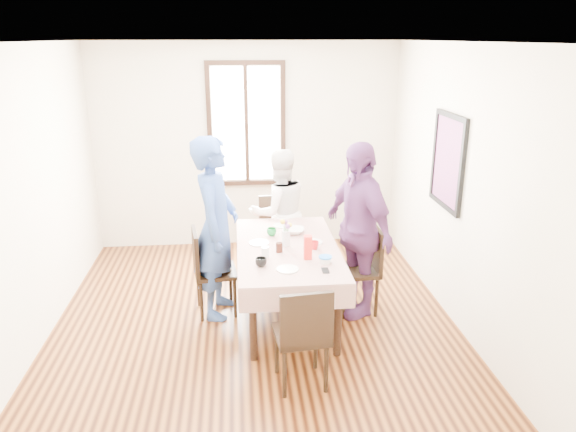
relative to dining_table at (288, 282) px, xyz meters
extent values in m
plane|color=black|center=(-0.34, -0.11, -0.38)|extent=(4.50, 4.50, 0.00)
plane|color=beige|center=(-0.34, 2.14, 0.98)|extent=(4.00, 0.00, 4.00)
plane|color=beige|center=(1.66, -0.11, 0.98)|extent=(0.00, 4.50, 4.50)
cube|color=black|center=(-0.34, 2.12, 1.27)|extent=(1.02, 0.06, 1.62)
cube|color=white|center=(-0.34, 2.13, 1.27)|extent=(0.90, 0.02, 1.50)
cube|color=red|center=(1.64, 0.19, 1.18)|extent=(0.04, 0.76, 0.96)
cube|color=black|center=(0.00, 0.00, 0.00)|extent=(0.87, 1.66, 0.75)
cube|color=#5F0E06|center=(0.00, 0.00, 0.38)|extent=(0.99, 1.78, 0.01)
cube|color=black|center=(-0.73, 0.16, 0.08)|extent=(0.47, 0.47, 0.91)
cube|color=black|center=(0.73, 0.05, 0.08)|extent=(0.43, 0.43, 0.91)
cube|color=black|center=(0.00, 1.14, 0.08)|extent=(0.45, 0.45, 0.91)
cube|color=black|center=(0.00, -1.14, 0.08)|extent=(0.46, 0.46, 0.91)
imported|color=#2D4A8D|center=(-0.71, 0.16, 0.55)|extent=(0.55, 0.74, 1.85)
imported|color=white|center=(0.00, 1.12, 0.39)|extent=(0.87, 0.76, 1.52)
imported|color=#623269|center=(0.71, 0.05, 0.52)|extent=(0.79, 1.14, 1.80)
imported|color=black|center=(-0.28, -0.46, 0.43)|extent=(0.12, 0.12, 0.08)
imported|color=red|center=(0.26, -0.09, 0.43)|extent=(0.11, 0.11, 0.08)
imported|color=#0C7226|center=(-0.14, 0.33, 0.43)|extent=(0.11, 0.11, 0.08)
imported|color=white|center=(0.10, 0.38, 0.41)|extent=(0.27, 0.27, 0.06)
cube|color=red|center=(0.16, -0.32, 0.50)|extent=(0.07, 0.07, 0.23)
cylinder|color=white|center=(0.31, -0.43, 0.41)|extent=(0.10, 0.10, 0.05)
cylinder|color=black|center=(-0.09, -0.13, 0.43)|extent=(0.07, 0.07, 0.09)
cylinder|color=silver|center=(-0.24, -0.24, 0.44)|extent=(0.07, 0.07, 0.10)
cube|color=black|center=(0.28, -0.61, 0.39)|extent=(0.06, 0.12, 0.01)
cylinder|color=silver|center=(-0.01, 0.03, 0.46)|extent=(0.08, 0.08, 0.16)
cylinder|color=white|center=(-0.28, 0.11, 0.39)|extent=(0.20, 0.20, 0.01)
cylinder|color=white|center=(0.26, 0.09, 0.39)|extent=(0.20, 0.20, 0.01)
cylinder|color=white|center=(0.00, 0.62, 0.39)|extent=(0.20, 0.20, 0.01)
cylinder|color=white|center=(-0.05, -0.56, 0.39)|extent=(0.20, 0.20, 0.01)
cylinder|color=blue|center=(0.31, -0.43, 0.45)|extent=(0.12, 0.12, 0.01)
camera|label=1|loc=(-0.47, -4.94, 2.37)|focal=33.56mm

